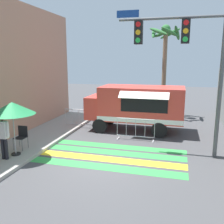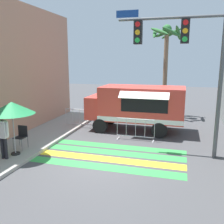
% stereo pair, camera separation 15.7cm
% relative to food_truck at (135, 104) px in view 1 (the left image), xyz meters
% --- Properties ---
extents(ground_plane, '(60.00, 60.00, 0.00)m').
position_rel_food_truck_xyz_m(ground_plane, '(-0.43, -4.79, -1.47)').
color(ground_plane, '#424244').
extents(crosswalk_painted, '(6.40, 2.84, 0.01)m').
position_rel_food_truck_xyz_m(crosswalk_painted, '(-0.43, -4.02, -1.47)').
color(crosswalk_painted, green).
rests_on(crosswalk_painted, ground_plane).
extents(food_truck, '(5.21, 2.68, 2.45)m').
position_rel_food_truck_xyz_m(food_truck, '(0.00, 0.00, 0.00)').
color(food_truck, '#D13D33').
rests_on(food_truck, ground_plane).
extents(traffic_signal_pole, '(4.19, 0.29, 5.78)m').
position_rel_food_truck_xyz_m(traffic_signal_pole, '(2.47, -2.99, 2.71)').
color(traffic_signal_pole, '#515456').
rests_on(traffic_signal_pole, ground_plane).
extents(patio_umbrella, '(1.74, 1.74, 2.14)m').
position_rel_food_truck_xyz_m(patio_umbrella, '(-3.85, -5.22, 0.55)').
color(patio_umbrella, black).
rests_on(patio_umbrella, sidewalk_left).
extents(folding_chair, '(0.44, 0.44, 0.96)m').
position_rel_food_truck_xyz_m(folding_chair, '(-4.06, -4.48, -0.76)').
color(folding_chair, '#4C4C51').
rests_on(folding_chair, sidewalk_left).
extents(vendor_person, '(0.53, 0.23, 1.76)m').
position_rel_food_truck_xyz_m(vendor_person, '(-3.97, -5.71, -0.33)').
color(vendor_person, black).
rests_on(vendor_person, sidewalk_left).
extents(barricade_front, '(1.86, 0.44, 1.08)m').
position_rel_food_truck_xyz_m(barricade_front, '(0.37, -1.72, -0.94)').
color(barricade_front, '#B7BABF').
rests_on(barricade_front, ground_plane).
extents(barricade_side, '(1.75, 0.44, 1.08)m').
position_rel_food_truck_xyz_m(barricade_side, '(-3.19, -0.26, -0.95)').
color(barricade_side, '#B7BABF').
rests_on(barricade_side, ground_plane).
extents(palm_tree, '(2.09, 2.20, 6.11)m').
position_rel_food_truck_xyz_m(palm_tree, '(1.26, 3.95, 3.06)').
color(palm_tree, '#7A664C').
rests_on(palm_tree, ground_plane).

